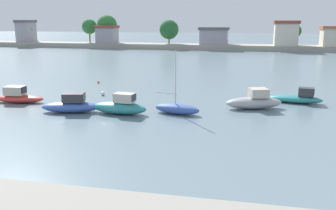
% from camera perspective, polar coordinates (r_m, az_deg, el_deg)
% --- Properties ---
extents(moored_boat_2, '(4.90, 2.08, 1.56)m').
position_cam_1_polar(moored_boat_2, '(38.44, -21.75, 1.18)').
color(moored_boat_2, '#C63833').
rests_on(moored_boat_2, ground).
extents(moored_boat_3, '(5.20, 2.83, 1.65)m').
position_cam_1_polar(moored_boat_3, '(33.04, -14.44, -0.05)').
color(moored_boat_3, '#3856A8').
rests_on(moored_boat_3, ground).
extents(moored_boat_4, '(4.94, 2.20, 1.77)m').
position_cam_1_polar(moored_boat_4, '(31.67, -7.28, -0.23)').
color(moored_boat_4, teal).
rests_on(moored_boat_4, ground).
extents(moored_boat_5, '(4.14, 2.17, 5.30)m').
position_cam_1_polar(moored_boat_5, '(31.43, 1.38, -0.55)').
color(moored_boat_5, '#3856A8').
rests_on(moored_boat_5, ground).
extents(moored_boat_6, '(5.34, 3.18, 1.81)m').
position_cam_1_polar(moored_boat_6, '(34.11, 12.99, 0.55)').
color(moored_boat_6, '#9E9EA3').
rests_on(moored_boat_6, ground).
extents(moored_boat_7, '(4.99, 2.37, 1.49)m').
position_cam_1_polar(moored_boat_7, '(37.65, 19.05, 1.03)').
color(moored_boat_7, teal).
rests_on(moored_boat_7, ground).
extents(mooring_buoy_0, '(0.42, 0.42, 0.42)m').
position_cam_1_polar(mooring_buoy_0, '(39.63, -9.86, 1.73)').
color(mooring_buoy_0, white).
rests_on(mooring_buoy_0, ground).
extents(mooring_buoy_2, '(0.27, 0.27, 0.27)m').
position_cam_1_polar(mooring_buoy_2, '(47.34, -10.50, 3.43)').
color(mooring_buoy_2, red).
rests_on(mooring_buoy_2, ground).
extents(distant_shoreline, '(107.08, 7.63, 8.85)m').
position_cam_1_polar(distant_shoreline, '(100.40, 2.02, 10.17)').
color(distant_shoreline, '#9E998C').
rests_on(distant_shoreline, ground).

